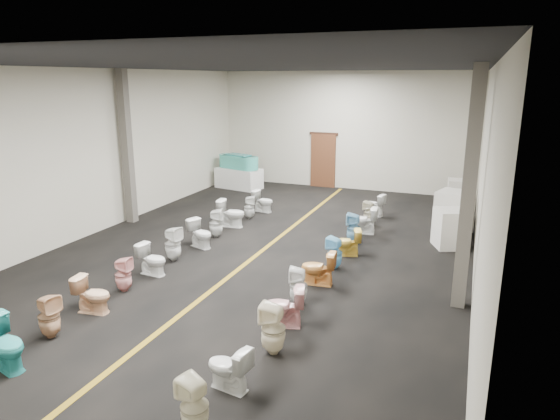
{
  "coord_description": "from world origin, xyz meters",
  "views": [
    {
      "loc": [
        4.79,
        -10.96,
        4.24
      ],
      "look_at": [
        0.09,
        1.0,
        0.83
      ],
      "focal_mm": 32.0,
      "sensor_mm": 36.0,
      "label": 1
    }
  ],
  "objects_px": {
    "toilet_right_10": "(369,213)",
    "toilet_left_8": "(231,213)",
    "toilet_left_6": "(201,234)",
    "toilet_right_11": "(374,205)",
    "appliance_crate_b": "(454,213)",
    "toilet_left_4": "(152,259)",
    "display_table": "(239,178)",
    "toilet_right_6": "(335,253)",
    "appliance_crate_a": "(451,228)",
    "toilet_left_10": "(263,201)",
    "toilet_right_5": "(318,268)",
    "toilet_right_1": "(228,368)",
    "appliance_crate_c": "(455,209)",
    "toilet_right_3": "(283,307)",
    "toilet_right_4": "(298,286)",
    "toilet_left_5": "(173,244)",
    "bathtub": "(239,161)",
    "toilet_right_2": "(273,329)",
    "toilet_left_7": "(216,223)",
    "appliance_crate_d": "(458,194)",
    "toilet_left_2": "(93,295)",
    "toilet_left_9": "(249,207)",
    "toilet_left_0": "(5,344)",
    "toilet_right_7": "(347,242)",
    "toilet_right_9": "(363,220)",
    "toilet_right_8": "(354,229)",
    "toilet_left_1": "(49,316)",
    "toilet_left_3": "(123,274)"
  },
  "relations": [
    {
      "from": "toilet_right_10",
      "to": "toilet_left_8",
      "type": "bearing_deg",
      "value": -58.06
    },
    {
      "from": "toilet_right_10",
      "to": "toilet_left_6",
      "type": "bearing_deg",
      "value": -37.57
    },
    {
      "from": "toilet_right_11",
      "to": "appliance_crate_b",
      "type": "bearing_deg",
      "value": 80.09
    },
    {
      "from": "appliance_crate_b",
      "to": "toilet_left_4",
      "type": "height_order",
      "value": "appliance_crate_b"
    },
    {
      "from": "display_table",
      "to": "toilet_left_8",
      "type": "bearing_deg",
      "value": -66.34
    },
    {
      "from": "toilet_right_6",
      "to": "appliance_crate_a",
      "type": "bearing_deg",
      "value": 147.34
    },
    {
      "from": "toilet_left_10",
      "to": "toilet_right_10",
      "type": "height_order",
      "value": "toilet_right_10"
    },
    {
      "from": "toilet_right_5",
      "to": "toilet_right_1",
      "type": "bearing_deg",
      "value": -7.24
    },
    {
      "from": "appliance_crate_c",
      "to": "toilet_left_4",
      "type": "relative_size",
      "value": 1.16
    },
    {
      "from": "toilet_right_6",
      "to": "toilet_left_8",
      "type": "bearing_deg",
      "value": -109.76
    },
    {
      "from": "toilet_left_6",
      "to": "toilet_right_3",
      "type": "distance_m",
      "value": 4.74
    },
    {
      "from": "toilet_right_4",
      "to": "toilet_left_10",
      "type": "bearing_deg",
      "value": -164.69
    },
    {
      "from": "toilet_right_6",
      "to": "toilet_left_5",
      "type": "bearing_deg",
      "value": -66.24
    },
    {
      "from": "bathtub",
      "to": "toilet_right_2",
      "type": "distance_m",
      "value": 12.4
    },
    {
      "from": "toilet_left_7",
      "to": "toilet_left_10",
      "type": "xyz_separation_m",
      "value": [
        0.12,
        2.97,
        -0.05
      ]
    },
    {
      "from": "appliance_crate_a",
      "to": "appliance_crate_d",
      "type": "height_order",
      "value": "appliance_crate_a"
    },
    {
      "from": "toilet_left_2",
      "to": "toilet_right_2",
      "type": "height_order",
      "value": "toilet_right_2"
    },
    {
      "from": "toilet_left_9",
      "to": "toilet_right_10",
      "type": "xyz_separation_m",
      "value": [
        3.58,
        0.74,
        -0.01
      ]
    },
    {
      "from": "display_table",
      "to": "toilet_right_2",
      "type": "bearing_deg",
      "value": -61.48
    },
    {
      "from": "toilet_left_0",
      "to": "toilet_left_5",
      "type": "relative_size",
      "value": 0.96
    },
    {
      "from": "display_table",
      "to": "toilet_right_3",
      "type": "relative_size",
      "value": 2.39
    },
    {
      "from": "toilet_left_6",
      "to": "toilet_right_10",
      "type": "height_order",
      "value": "toilet_left_6"
    },
    {
      "from": "toilet_left_5",
      "to": "toilet_right_7",
      "type": "relative_size",
      "value": 1.23
    },
    {
      "from": "appliance_crate_c",
      "to": "toilet_right_11",
      "type": "xyz_separation_m",
      "value": [
        -2.44,
        -0.2,
        -0.05
      ]
    },
    {
      "from": "toilet_left_7",
      "to": "toilet_right_9",
      "type": "xyz_separation_m",
      "value": [
        3.68,
        1.83,
        -0.02
      ]
    },
    {
      "from": "appliance_crate_d",
      "to": "toilet_right_5",
      "type": "relative_size",
      "value": 1.34
    },
    {
      "from": "toilet_left_5",
      "to": "toilet_right_6",
      "type": "bearing_deg",
      "value": -69.87
    },
    {
      "from": "appliance_crate_b",
      "to": "toilet_right_11",
      "type": "distance_m",
      "value": 2.67
    },
    {
      "from": "toilet_left_7",
      "to": "toilet_right_11",
      "type": "relative_size",
      "value": 1.12
    },
    {
      "from": "toilet_left_9",
      "to": "toilet_right_5",
      "type": "relative_size",
      "value": 0.98
    },
    {
      "from": "toilet_left_4",
      "to": "toilet_right_7",
      "type": "height_order",
      "value": "toilet_left_4"
    },
    {
      "from": "display_table",
      "to": "toilet_right_4",
      "type": "bearing_deg",
      "value": -57.85
    },
    {
      "from": "toilet_left_0",
      "to": "toilet_left_4",
      "type": "distance_m",
      "value": 3.92
    },
    {
      "from": "appliance_crate_d",
      "to": "toilet_right_8",
      "type": "relative_size",
      "value": 1.18
    },
    {
      "from": "toilet_left_0",
      "to": "toilet_right_2",
      "type": "xyz_separation_m",
      "value": [
        3.58,
        1.84,
        0.03
      ]
    },
    {
      "from": "toilet_left_1",
      "to": "toilet_right_7",
      "type": "bearing_deg",
      "value": -21.72
    },
    {
      "from": "toilet_left_10",
      "to": "toilet_right_7",
      "type": "relative_size",
      "value": 1.03
    },
    {
      "from": "toilet_right_3",
      "to": "toilet_left_2",
      "type": "bearing_deg",
      "value": -94.24
    },
    {
      "from": "toilet_left_2",
      "to": "toilet_left_6",
      "type": "relative_size",
      "value": 0.96
    },
    {
      "from": "toilet_right_8",
      "to": "toilet_right_2",
      "type": "bearing_deg",
      "value": -4.59
    },
    {
      "from": "toilet_left_9",
      "to": "toilet_right_10",
      "type": "distance_m",
      "value": 3.65
    },
    {
      "from": "toilet_left_10",
      "to": "toilet_left_9",
      "type": "bearing_deg",
      "value": -177.12
    },
    {
      "from": "toilet_left_9",
      "to": "toilet_right_6",
      "type": "height_order",
      "value": "toilet_right_6"
    },
    {
      "from": "toilet_right_7",
      "to": "toilet_right_3",
      "type": "bearing_deg",
      "value": -21.18
    },
    {
      "from": "toilet_left_0",
      "to": "toilet_left_9",
      "type": "xyz_separation_m",
      "value": [
        -0.08,
        8.84,
        -0.04
      ]
    },
    {
      "from": "toilet_left_2",
      "to": "toilet_left_9",
      "type": "relative_size",
      "value": 0.97
    },
    {
      "from": "toilet_left_3",
      "to": "toilet_left_9",
      "type": "xyz_separation_m",
      "value": [
        0.09,
        5.91,
        -0.01
      ]
    },
    {
      "from": "appliance_crate_c",
      "to": "toilet_left_1",
      "type": "distance_m",
      "value": 11.52
    },
    {
      "from": "toilet_right_9",
      "to": "toilet_left_3",
      "type": "bearing_deg",
      "value": -39.36
    },
    {
      "from": "toilet_left_7",
      "to": "toilet_left_8",
      "type": "distance_m",
      "value": 1.07
    }
  ]
}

